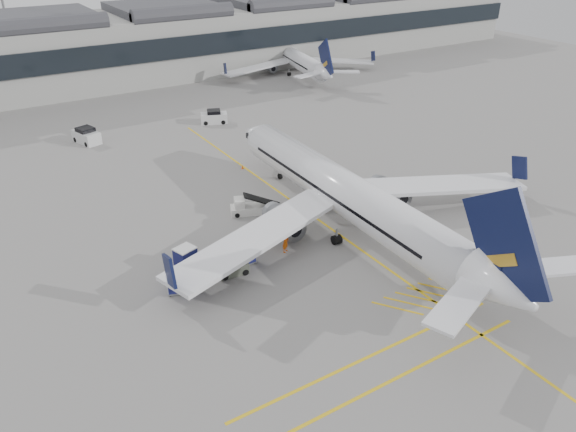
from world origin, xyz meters
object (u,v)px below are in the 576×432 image
belt_loader (251,207)px  ramp_agent_b (278,224)px  pushback_tug (232,267)px  airliner_main (349,196)px  baggage_cart_a (234,252)px  ramp_agent_a (285,242)px

belt_loader → ramp_agent_b: belt_loader is taller
pushback_tug → belt_loader: bearing=60.5°
airliner_main → baggage_cart_a: 12.13m
baggage_cart_a → ramp_agent_b: ramp_agent_b is taller
belt_loader → pushback_tug: size_ratio=1.98×
ramp_agent_a → pushback_tug: (-5.56, -0.60, -0.39)m
airliner_main → pushback_tug: 13.27m
ramp_agent_b → baggage_cart_a: bearing=11.1°
airliner_main → baggage_cart_a: size_ratio=22.82×
ramp_agent_b → ramp_agent_a: bearing=59.8°
baggage_cart_a → pushback_tug: (-1.07, -1.66, -0.27)m
baggage_cart_a → pushback_tug: bearing=-107.6°
belt_loader → airliner_main: bearing=-28.1°
baggage_cart_a → ramp_agent_b: (5.70, 2.17, 0.01)m
belt_loader → ramp_agent_b: bearing=-65.5°
pushback_tug → baggage_cart_a: bearing=64.4°
baggage_cart_a → airliner_main: bearing=13.0°
ramp_agent_a → belt_loader: bearing=51.5°
belt_loader → baggage_cart_a: (-5.45, -7.11, 0.28)m
airliner_main → ramp_agent_b: (-6.18, 2.63, -2.41)m
airliner_main → belt_loader: bearing=131.9°
airliner_main → ramp_agent_a: size_ratio=21.10×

